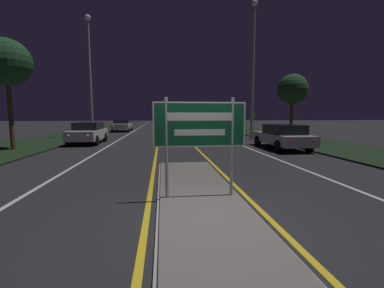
% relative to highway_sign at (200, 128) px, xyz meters
% --- Properties ---
extents(ground_plane, '(160.00, 160.00, 0.00)m').
position_rel_highway_sign_xyz_m(ground_plane, '(0.00, -1.20, -1.66)').
color(ground_plane, '#232326').
extents(median_island, '(1.93, 8.55, 0.10)m').
position_rel_highway_sign_xyz_m(median_island, '(0.00, 0.00, -1.62)').
color(median_island, '#999993').
rests_on(median_island, ground_plane).
extents(verge_left, '(5.00, 100.00, 0.08)m').
position_rel_highway_sign_xyz_m(verge_left, '(-9.50, 18.80, -1.62)').
color(verge_left, black).
rests_on(verge_left, ground_plane).
extents(verge_right, '(5.00, 100.00, 0.08)m').
position_rel_highway_sign_xyz_m(verge_right, '(9.50, 18.80, -1.62)').
color(verge_right, black).
rests_on(verge_right, ground_plane).
extents(centre_line_yellow_left, '(0.12, 70.00, 0.01)m').
position_rel_highway_sign_xyz_m(centre_line_yellow_left, '(-1.16, 23.80, -1.65)').
color(centre_line_yellow_left, gold).
rests_on(centre_line_yellow_left, ground_plane).
extents(centre_line_yellow_right, '(0.12, 70.00, 0.01)m').
position_rel_highway_sign_xyz_m(centre_line_yellow_right, '(1.16, 23.80, -1.65)').
color(centre_line_yellow_right, gold).
rests_on(centre_line_yellow_right, ground_plane).
extents(lane_line_white_left, '(0.12, 70.00, 0.01)m').
position_rel_highway_sign_xyz_m(lane_line_white_left, '(-4.20, 23.80, -1.65)').
color(lane_line_white_left, silver).
rests_on(lane_line_white_left, ground_plane).
extents(lane_line_white_right, '(0.12, 70.00, 0.01)m').
position_rel_highway_sign_xyz_m(lane_line_white_right, '(4.20, 23.80, -1.65)').
color(lane_line_white_right, silver).
rests_on(lane_line_white_right, ground_plane).
extents(edge_line_white_left, '(0.10, 70.00, 0.01)m').
position_rel_highway_sign_xyz_m(edge_line_white_left, '(-7.20, 23.80, -1.65)').
color(edge_line_white_left, silver).
rests_on(edge_line_white_left, ground_plane).
extents(edge_line_white_right, '(0.10, 70.00, 0.01)m').
position_rel_highway_sign_xyz_m(edge_line_white_right, '(7.20, 23.80, -1.65)').
color(edge_line_white_right, silver).
rests_on(edge_line_white_right, ground_plane).
extents(highway_sign, '(2.07, 0.07, 2.25)m').
position_rel_highway_sign_xyz_m(highway_sign, '(0.00, 0.00, 0.00)').
color(highway_sign, '#9E9E99').
rests_on(highway_sign, median_island).
extents(streetlight_left_near, '(0.48, 0.48, 9.94)m').
position_rel_highway_sign_xyz_m(streetlight_left_near, '(-6.67, 16.74, 4.43)').
color(streetlight_left_near, '#9E9E99').
rests_on(streetlight_left_near, ground_plane).
extents(streetlight_right_near, '(0.45, 0.45, 10.48)m').
position_rel_highway_sign_xyz_m(streetlight_right_near, '(6.18, 13.90, 4.52)').
color(streetlight_right_near, '#9E9E99').
rests_on(streetlight_right_near, ground_plane).
extents(car_receding_0, '(1.94, 4.75, 1.40)m').
position_rel_highway_sign_xyz_m(car_receding_0, '(6.03, 8.36, -0.92)').
color(car_receding_0, '#B7B7BC').
rests_on(car_receding_0, ground_plane).
extents(car_receding_1, '(1.90, 4.76, 1.39)m').
position_rel_highway_sign_xyz_m(car_receding_1, '(5.59, 21.24, -0.92)').
color(car_receding_1, maroon).
rests_on(car_receding_1, ground_plane).
extents(car_approaching_0, '(1.91, 4.13, 1.43)m').
position_rel_highway_sign_xyz_m(car_approaching_0, '(-5.84, 12.39, -0.91)').
color(car_approaching_0, silver).
rests_on(car_approaching_0, ground_plane).
extents(car_approaching_1, '(2.03, 4.42, 1.34)m').
position_rel_highway_sign_xyz_m(car_approaching_1, '(-5.52, 25.24, -0.94)').
color(car_approaching_1, silver).
rests_on(car_approaching_1, ground_plane).
extents(warning_sign, '(0.60, 0.06, 2.11)m').
position_rel_highway_sign_xyz_m(warning_sign, '(8.58, 20.11, -0.30)').
color(warning_sign, '#9E9E99').
rests_on(warning_sign, verge_right).
extents(roadside_palm_left, '(2.45, 2.45, 5.84)m').
position_rel_highway_sign_xyz_m(roadside_palm_left, '(-8.89, 9.18, 3.00)').
color(roadside_palm_left, '#4C3823').
rests_on(roadside_palm_left, verge_left).
extents(roadside_palm_right, '(2.38, 2.38, 5.11)m').
position_rel_highway_sign_xyz_m(roadside_palm_right, '(9.57, 14.13, 2.31)').
color(roadside_palm_right, '#4C3823').
rests_on(roadside_palm_right, verge_right).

